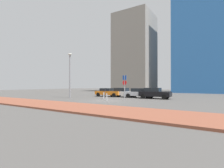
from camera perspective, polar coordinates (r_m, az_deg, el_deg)
The scene contains 13 objects.
ground_plane at distance 20.26m, azimuth -1.38°, elevation -5.73°, with size 120.00×120.00×0.00m, color #4C4947.
sidewalk_brick at distance 14.99m, azimuth -16.33°, elevation -7.31°, with size 40.00×4.31×0.14m, color brown.
parked_car_orange at distance 27.14m, azimuth -1.30°, elevation -2.88°, with size 4.46×2.08×1.38m.
parked_car_white at distance 26.17m, azimuth 3.81°, elevation -2.91°, with size 4.55×2.06×1.45m.
parked_car_silver at distance 24.72m, azimuth 9.66°, elevation -3.03°, with size 4.54×2.07×1.42m.
parked_car_black at distance 23.66m, azimuth 14.55°, elevation -3.06°, with size 4.29×2.14×1.51m.
parking_sign_post at distance 20.47m, azimuth 4.38°, elevation -0.16°, with size 0.60×0.11×3.12m.
parking_meter at distance 23.00m, azimuth -2.53°, elevation -2.97°, with size 0.18×0.14×1.31m.
street_lamp at distance 24.93m, azimuth -14.44°, elevation 4.25°, with size 0.70×0.36×6.59m.
traffic_bollard_near at distance 21.89m, azimuth -2.88°, elevation -4.16°, with size 0.13×0.13×0.90m, color #B7B7BC.
traffic_bollard_mid at distance 19.93m, azimuth -1.84°, elevation -4.54°, with size 0.13×0.13×0.89m, color #B7B7BC.
building_colorful_midrise at distance 49.87m, azimuth 32.47°, elevation 13.79°, with size 19.15×12.35×28.15m, color #3372BF.
building_under_construction at distance 50.39m, azimuth 7.97°, elevation 10.45°, with size 10.49×10.57×22.79m, color gray.
Camera 1 is at (11.14, -16.82, 1.86)m, focal length 26.30 mm.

